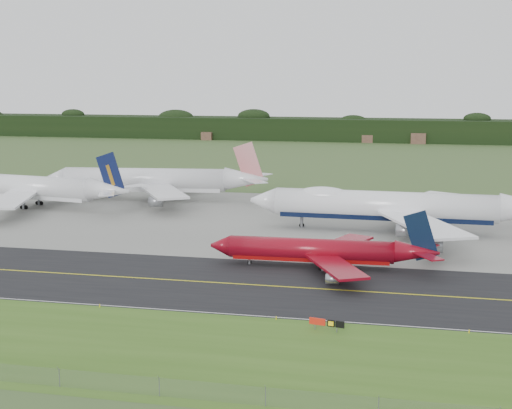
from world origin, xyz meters
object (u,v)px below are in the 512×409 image
(jet_navy_gold, at_px, (30,188))
(jet_ba_747, at_px, (396,206))
(jet_red_737, at_px, (323,251))
(jet_star_tail, at_px, (157,181))
(taxiway_sign, at_px, (327,323))

(jet_navy_gold, bearing_deg, jet_ba_747, -6.98)
(jet_ba_747, xyz_separation_m, jet_red_737, (-12.52, -33.78, -2.78))
(jet_ba_747, relative_size, jet_star_tail, 1.08)
(jet_navy_gold, distance_m, jet_star_tail, 34.45)
(jet_ba_747, height_order, jet_star_tail, jet_ba_747)
(jet_star_tail, xyz_separation_m, taxiway_sign, (59.00, -96.21, -4.47))
(jet_navy_gold, relative_size, taxiway_sign, 12.34)
(jet_ba_747, bearing_deg, taxiway_sign, -97.07)
(jet_navy_gold, bearing_deg, jet_star_tail, 30.12)
(jet_ba_747, bearing_deg, jet_navy_gold, 173.02)
(jet_star_tail, distance_m, taxiway_sign, 112.95)
(jet_navy_gold, relative_size, jet_star_tail, 0.96)
(jet_navy_gold, distance_m, taxiway_sign, 118.87)
(jet_ba_747, relative_size, jet_navy_gold, 1.12)
(jet_ba_747, bearing_deg, jet_red_737, -110.34)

